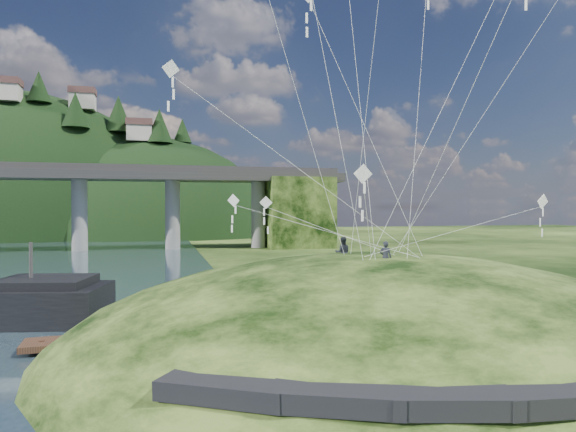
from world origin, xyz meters
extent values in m
plane|color=black|center=(0.00, 0.00, 0.00)|extent=(320.00, 320.00, 0.00)
ellipsoid|color=black|center=(8.00, 2.00, -1.50)|extent=(36.00, 32.00, 13.00)
cube|color=black|center=(-1.50, -8.00, 2.03)|extent=(4.32, 3.62, 0.71)
cube|color=black|center=(1.50, -9.65, 2.09)|extent=(4.10, 2.97, 0.61)
cube|color=black|center=(4.50, -10.65, 2.08)|extent=(3.85, 2.37, 0.62)
cube|color=black|center=(7.50, -11.10, 2.04)|extent=(3.62, 1.83, 0.66)
cylinder|color=gray|center=(-16.50, 70.00, 6.50)|extent=(2.60, 2.60, 13.00)
cylinder|color=gray|center=(-1.00, 70.00, 6.50)|extent=(2.60, 2.60, 13.00)
cylinder|color=gray|center=(14.50, 70.00, 6.50)|extent=(2.60, 2.60, 13.00)
cube|color=black|center=(22.00, 70.00, 6.50)|extent=(12.00, 11.00, 13.00)
ellipsoid|color=black|center=(-40.00, 126.00, -6.00)|extent=(96.00, 68.00, 88.00)
ellipsoid|color=black|center=(-5.00, 118.00, -10.00)|extent=(76.00, 56.00, 72.00)
cone|color=black|center=(-31.40, 112.04, 36.68)|extent=(5.83, 5.83, 7.67)
cone|color=black|center=(-22.45, 107.08, 30.58)|extent=(6.47, 6.47, 8.51)
cone|color=black|center=(-13.22, 113.99, 31.23)|extent=(7.13, 7.13, 9.38)
cone|color=black|center=(-3.12, 109.03, 27.87)|extent=(6.56, 6.56, 8.63)
cone|color=black|center=(2.77, 114.63, 27.68)|extent=(4.88, 4.88, 6.42)
cube|color=beige|center=(-38.00, 110.00, 34.28)|extent=(6.00, 5.00, 4.00)
cube|color=brown|center=(-38.00, 110.00, 36.98)|extent=(6.40, 5.40, 1.60)
cube|color=beige|center=(-22.00, 116.00, 34.18)|extent=(6.00, 5.00, 4.00)
cube|color=brown|center=(-22.00, 116.00, 36.88)|extent=(6.40, 5.40, 1.60)
cube|color=beige|center=(-8.00, 110.00, 25.88)|extent=(6.00, 5.00, 4.00)
cube|color=brown|center=(-8.00, 110.00, 28.58)|extent=(6.40, 5.40, 1.60)
cube|color=black|center=(-10.57, 12.58, 2.67)|extent=(6.33, 5.62, 0.55)
cylinder|color=#2D2B2B|center=(-11.47, 12.77, 3.86)|extent=(0.22, 0.22, 2.76)
cube|color=#341F15|center=(-3.66, 5.49, 0.43)|extent=(13.32, 2.69, 0.33)
cylinder|color=#341F15|center=(-9.33, 5.23, 0.19)|extent=(0.28, 0.28, 0.95)
cylinder|color=#341F15|center=(-6.50, 5.36, 0.19)|extent=(0.28, 0.28, 0.95)
cylinder|color=#341F15|center=(-3.66, 5.49, 0.19)|extent=(0.28, 0.28, 0.95)
cylinder|color=#341F15|center=(-0.83, 5.63, 0.19)|extent=(0.28, 0.28, 0.95)
cylinder|color=#341F15|center=(2.00, 5.76, 0.19)|extent=(0.28, 0.28, 0.95)
imported|color=#22252E|center=(7.72, 0.53, 5.80)|extent=(0.72, 0.63, 1.67)
imported|color=#22252E|center=(6.78, 4.21, 5.83)|extent=(1.03, 0.90, 1.81)
cube|color=white|center=(17.63, 1.14, 7.84)|extent=(0.83, 0.21, 0.83)
cube|color=white|center=(17.63, 1.14, 7.25)|extent=(0.11, 0.06, 0.48)
cube|color=white|center=(17.63, 1.14, 6.66)|extent=(0.11, 0.06, 0.48)
cube|color=white|center=(17.63, 1.14, 6.07)|extent=(0.11, 0.06, 0.48)
cube|color=white|center=(2.05, 3.06, 7.77)|extent=(0.65, 0.30, 0.68)
cube|color=white|center=(2.05, 3.06, 7.28)|extent=(0.09, 0.03, 0.40)
cube|color=white|center=(2.05, 3.06, 6.79)|extent=(0.09, 0.03, 0.40)
cube|color=white|center=(2.05, 3.06, 6.30)|extent=(0.09, 0.03, 0.40)
cube|color=white|center=(3.54, 0.20, 17.11)|extent=(0.11, 0.03, 0.50)
cube|color=white|center=(3.54, 0.20, 16.50)|extent=(0.11, 0.03, 0.50)
cube|color=white|center=(3.54, 0.20, 15.90)|extent=(0.11, 0.03, 0.50)
cube|color=white|center=(-2.90, -0.74, 13.47)|extent=(0.76, 0.26, 0.75)
cube|color=white|center=(-2.90, -0.74, 12.93)|extent=(0.09, 0.07, 0.45)
cube|color=white|center=(-2.90, -0.74, 12.38)|extent=(0.09, 0.07, 0.45)
cube|color=white|center=(-2.90, -0.74, 11.84)|extent=(0.09, 0.07, 0.45)
cube|color=white|center=(10.62, 1.60, 18.45)|extent=(0.11, 0.06, 0.51)
cube|color=white|center=(1.30, 9.86, 7.96)|extent=(0.71, 0.56, 0.85)
cube|color=white|center=(1.30, 9.86, 7.35)|extent=(0.11, 0.06, 0.50)
cube|color=white|center=(1.30, 9.86, 6.74)|extent=(0.11, 0.06, 0.50)
cube|color=white|center=(1.30, 9.86, 6.12)|extent=(0.11, 0.06, 0.50)
cube|color=white|center=(10.88, -5.62, 15.71)|extent=(0.10, 0.05, 0.43)
cube|color=white|center=(4.96, -3.16, 8.93)|extent=(0.84, 0.18, 0.83)
cube|color=white|center=(4.96, -3.16, 8.34)|extent=(0.11, 0.04, 0.48)
cube|color=white|center=(4.96, -3.16, 7.75)|extent=(0.11, 0.04, 0.48)
cube|color=white|center=(4.96, -3.16, 7.16)|extent=(0.11, 0.04, 0.48)
camera|label=1|loc=(-3.44, -23.41, 7.53)|focal=32.00mm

